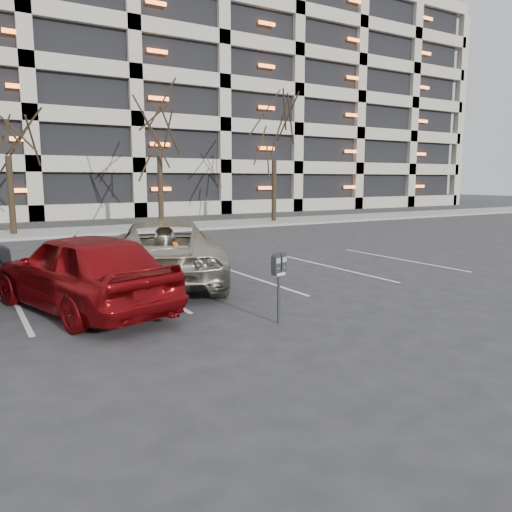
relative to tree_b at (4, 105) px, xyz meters
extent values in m
plane|color=#28282B|center=(3.00, -16.00, -5.74)|extent=(140.00, 140.00, 0.00)
cube|color=gray|center=(3.00, 0.00, -5.68)|extent=(80.00, 4.00, 0.12)
cube|color=silver|center=(-1.20, -13.70, -5.74)|extent=(0.10, 5.20, 0.00)
cube|color=silver|center=(1.60, -13.70, -5.74)|extent=(0.10, 5.20, 0.00)
cube|color=silver|center=(4.40, -13.70, -5.74)|extent=(0.10, 5.20, 0.00)
cube|color=silver|center=(7.20, -13.70, -5.74)|extent=(0.10, 5.20, 0.00)
cube|color=silver|center=(10.00, -13.70, -5.74)|extent=(0.10, 5.20, 0.00)
cube|color=black|center=(15.00, 18.00, 3.26)|extent=(49.92, 19.20, 18.00)
cylinder|color=black|center=(0.00, 0.00, -3.95)|extent=(0.28, 0.28, 3.58)
cylinder|color=black|center=(7.00, 0.00, -3.89)|extent=(0.28, 0.28, 3.71)
cylinder|color=black|center=(14.00, 0.00, -3.91)|extent=(0.28, 0.28, 3.66)
cylinder|color=black|center=(2.69, -17.68, -5.29)|extent=(0.06, 0.06, 0.90)
cube|color=black|center=(2.69, -17.68, -4.82)|extent=(0.32, 0.19, 0.06)
cube|color=silver|center=(2.71, -17.74, -4.84)|extent=(0.21, 0.07, 0.05)
cube|color=gray|center=(2.63, -17.77, -4.59)|extent=(0.10, 0.04, 0.09)
cube|color=gray|center=(2.79, -17.72, -4.59)|extent=(0.10, 0.04, 0.09)
imported|color=#ACA792|center=(2.27, -13.14, -4.95)|extent=(4.38, 6.25, 1.58)
cube|color=#E45404|center=(1.92, -14.14, -4.15)|extent=(0.10, 0.20, 0.01)
imported|color=maroon|center=(-0.11, -15.03, -4.95)|extent=(3.06, 4.99, 1.59)
camera|label=1|loc=(-2.07, -24.89, -3.20)|focal=35.00mm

